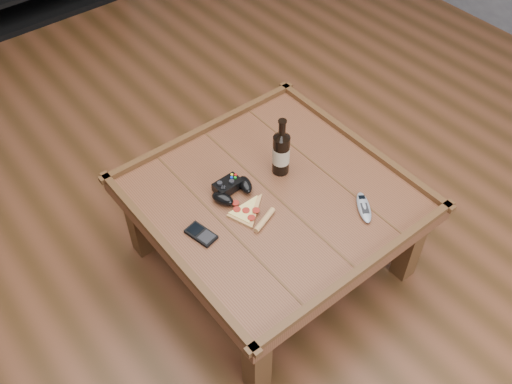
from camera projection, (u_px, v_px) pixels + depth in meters
ground at (271, 260)px, 2.62m from camera, size 6.00×6.00×0.00m
coffee_table at (273, 203)px, 2.34m from camera, size 1.03×1.03×0.48m
beer_bottle at (281, 152)px, 2.30m from camera, size 0.07×0.07×0.27m
game_controller at (231, 189)px, 2.28m from camera, size 0.20×0.13×0.05m
pizza_slice at (249, 213)px, 2.21m from camera, size 0.21×0.26×0.02m
smartphone at (201, 234)px, 2.14m from camera, size 0.09×0.13×0.02m
remote_control at (364, 207)px, 2.23m from camera, size 0.13×0.16×0.02m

